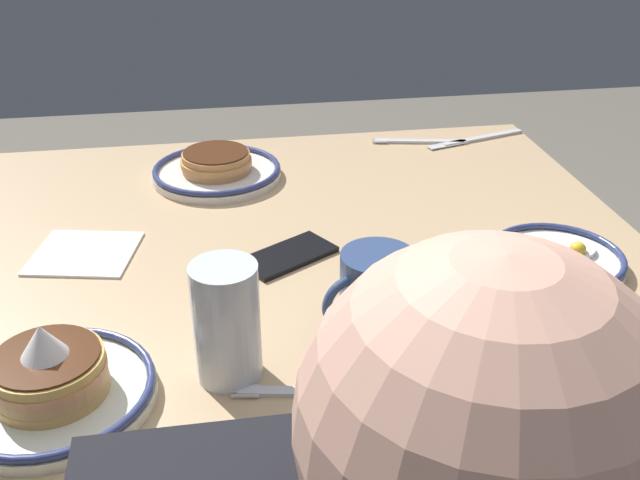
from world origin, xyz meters
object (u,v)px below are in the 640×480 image
Objects in this scene: plate_near_main at (217,169)px; butter_knife at (475,139)px; fork_far at (314,392)px; cell_phone at (288,255)px; plate_center_pancakes at (556,258)px; fork_near at (418,141)px; paper_napkin at (85,253)px; drinking_glass at (227,328)px; coffee_mug at (375,290)px; plate_far_companion at (51,384)px.

butter_knife is at bearing -168.51° from plate_near_main.
cell_phone is at bearing -91.69° from fork_far.
fork_near is at bearing -83.40° from plate_center_pancakes.
paper_napkin is 0.85m from butter_knife.
drinking_glass is at bearing 37.59° from cell_phone.
cell_phone is 0.31m from paper_napkin.
coffee_mug is at bearing 69.26° from fork_near.
plate_near_main is at bearing -105.01° from cell_phone.
paper_napkin is at bearing -51.82° from fork_far.
plate_far_companion is 1.82× the size of coffee_mug.
plate_far_companion reaches higher than fork_far.
paper_napkin is 0.74m from fork_near.
plate_near_main is 0.34m from paper_napkin.
fork_far and butter_knife have the same top height.
plate_center_pancakes is 0.46m from fork_far.
plate_center_pancakes is 1.02× the size of fork_near.
drinking_glass is (0.19, 0.07, 0.01)m from coffee_mug.
plate_far_companion is 1.00× the size of butter_knife.
coffee_mug is (-0.18, 0.52, 0.03)m from plate_near_main.
fork_near is at bearing -3.06° from butter_knife.
plate_near_main reaches higher than plate_center_pancakes.
plate_near_main is at bearing 11.49° from butter_knife.
plate_near_main is at bearing -82.43° from fork_far.
plate_center_pancakes is 1.05× the size of fork_far.
plate_near_main reaches higher than butter_knife.
coffee_mug is at bearing 147.36° from paper_napkin.
plate_near_main is 0.34m from cell_phone.
plate_near_main is 0.65m from fork_far.
fork_near reaches higher than paper_napkin.
drinking_glass is at bearing 19.84° from plate_center_pancakes.
fork_far is at bearing 65.93° from fork_near.
butter_knife is (-0.36, -0.63, -0.05)m from coffee_mug.
plate_near_main is 1.25× the size of fork_far.
butter_knife is (-0.55, -0.70, -0.06)m from drinking_glass.
fork_near is at bearing -114.07° from fork_far.
coffee_mug reaches higher than cell_phone.
drinking_glass is 0.29m from cell_phone.
plate_near_main is 1.62× the size of drinking_glass.
plate_far_companion is at bearing 5.01° from drinking_glass.
plate_far_companion is 0.20m from drinking_glass.
paper_napkin is 0.65× the size of butter_knife.
drinking_glass is 0.76× the size of fork_near.
butter_knife is at bearing -121.57° from fork_far.
coffee_mug reaches higher than fork_near.
butter_knife is at bearing -167.59° from cell_phone.
plate_far_companion is at bearing 91.00° from paper_napkin.
coffee_mug is 0.55× the size of butter_knife.
cell_phone is 0.75× the size of fork_far.
drinking_glass is 0.83m from fork_near.
plate_near_main is 1.90× the size of coffee_mug.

